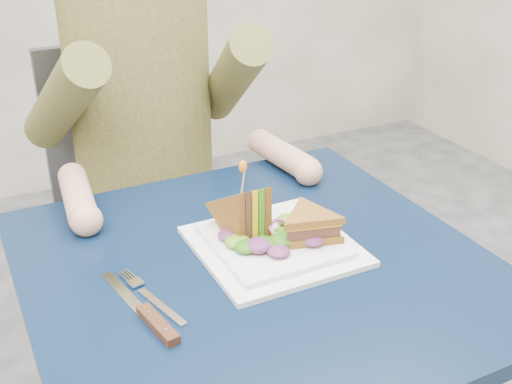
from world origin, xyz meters
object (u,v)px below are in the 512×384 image
chair (139,193)px  sandwich_flat (310,225)px  table (258,301)px  fork (152,298)px  diner (141,67)px  plate (274,244)px  sandwich_upright (243,215)px  knife (151,318)px

chair → sandwich_flat: bearing=-82.0°
table → chair: bearing=90.0°
fork → sandwich_flat: bearing=4.3°
diner → fork: bearing=-107.2°
plate → chair: bearing=93.7°
chair → sandwich_upright: bearing=-89.3°
diner → plate: (0.04, -0.57, -0.18)m
plate → sandwich_upright: bearing=129.4°
diner → plate: size_ratio=2.87×
chair → diner: diner is taller
sandwich_upright → fork: bearing=-155.2°
table → plate: bearing=30.0°
knife → sandwich_upright: bearing=33.4°
plate → fork: plate is taller
chair → sandwich_upright: chair is taller
chair → sandwich_upright: size_ratio=6.49×
table → knife: (-0.21, -0.07, 0.09)m
fork → chair: bearing=75.3°
chair → table: bearing=-90.0°
table → fork: (-0.19, -0.02, 0.08)m
sandwich_upright → knife: (-0.22, -0.14, -0.05)m
sandwich_flat → sandwich_upright: (-0.09, 0.07, 0.01)m
table → knife: knife is taller
sandwich_upright → fork: (-0.20, -0.09, -0.05)m
chair → plate: chair is taller
chair → diner: 0.39m
plate → sandwich_flat: size_ratio=1.73×
diner → sandwich_upright: (0.01, -0.53, -0.13)m
chair → sandwich_flat: 0.76m
chair → fork: size_ratio=5.24×
table → sandwich_flat: 0.16m
plate → knife: plate is taller
table → sandwich_upright: size_ratio=5.23×
diner → fork: 0.68m
table → sandwich_flat: sandwich_flat is taller
plate → knife: size_ratio=1.18×
diner → sandwich_upright: diner is taller
table → knife: 0.24m
sandwich_flat → fork: bearing=-175.7°
sandwich_flat → fork: sandwich_flat is taller
plate → diner: bearing=94.4°
fork → diner: bearing=72.8°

